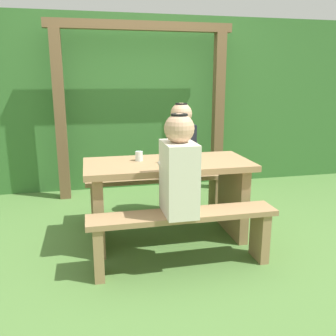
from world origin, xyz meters
TOP-DOWN VIEW (x-y plane):
  - ground_plane at (0.00, 0.00)m, footprint 12.00×12.00m
  - hedge_backdrop at (0.00, 2.01)m, footprint 6.40×0.71m
  - pergola_post_left at (-0.94, 1.37)m, footprint 0.12×0.12m
  - pergola_post_right at (0.94, 1.37)m, footprint 0.12×0.12m
  - pergola_crossbeam at (0.00, 1.37)m, footprint 2.13×0.10m
  - picnic_table at (0.00, 0.00)m, footprint 1.40×0.64m
  - bench_near at (0.00, -0.51)m, footprint 1.40×0.24m
  - bench_far at (0.00, 0.51)m, footprint 1.40×0.24m
  - person_white_shirt at (-0.04, -0.51)m, footprint 0.25×0.35m
  - person_black_coat at (0.25, 0.51)m, footprint 0.25×0.35m
  - drinking_glass at (-0.23, 0.09)m, footprint 0.06×0.06m
  - bottle_left at (0.02, -0.09)m, footprint 0.06×0.06m
  - bottle_right at (0.12, 0.07)m, footprint 0.06×0.06m
  - cell_phone at (0.03, -0.00)m, footprint 0.12×0.16m

SIDE VIEW (x-z plane):
  - ground_plane at x=0.00m, z-range 0.00..0.00m
  - bench_near at x=0.00m, z-range 0.10..0.53m
  - bench_far at x=0.00m, z-range 0.10..0.53m
  - picnic_table at x=0.00m, z-range 0.13..0.83m
  - cell_phone at x=0.03m, z-range 0.70..0.71m
  - drinking_glass at x=-0.23m, z-range 0.70..0.78m
  - person_white_shirt at x=-0.04m, z-range 0.41..1.13m
  - person_black_coat at x=0.25m, z-range 0.41..1.13m
  - bottle_left at x=0.02m, z-range 0.68..0.90m
  - bottle_right at x=0.12m, z-range 0.68..0.91m
  - pergola_post_left at x=-0.94m, z-range 0.00..1.91m
  - pergola_post_right at x=0.94m, z-range 0.00..1.91m
  - hedge_backdrop at x=0.00m, z-range 0.00..2.14m
  - pergola_crossbeam at x=0.00m, z-range 1.91..2.01m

